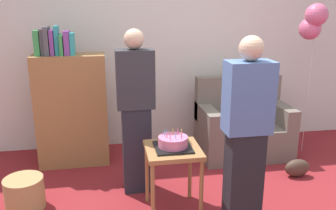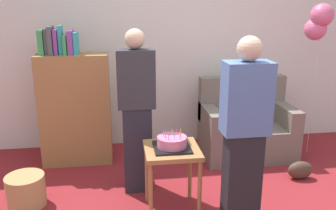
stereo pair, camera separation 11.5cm
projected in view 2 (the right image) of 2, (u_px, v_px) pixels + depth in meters
wall_back at (172, 43)px, 4.67m from camera, size 6.00×0.10×2.70m
couch at (246, 128)px, 4.48m from camera, size 1.10×0.70×0.96m
bookshelf at (75, 106)px, 4.18m from camera, size 0.80×0.36×1.61m
side_table at (172, 158)px, 3.18m from camera, size 0.48×0.48×0.63m
birthday_cake at (172, 143)px, 3.14m from camera, size 0.32×0.32×0.17m
person_blowing_candles at (137, 112)px, 3.50m from camera, size 0.36×0.22×1.63m
person_holding_cake at (244, 138)px, 2.82m from camera, size 0.36×0.22×1.63m
wicker_basket at (26, 191)px, 3.38m from camera, size 0.36×0.36×0.30m
handbag at (300, 170)px, 3.90m from camera, size 0.28×0.14×0.20m
balloon_bunch at (319, 22)px, 4.12m from camera, size 0.29×0.32×1.85m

